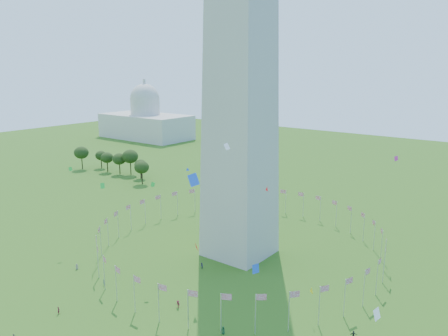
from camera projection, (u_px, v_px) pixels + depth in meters
The scene contains 5 objects.
ground at pixel (98, 333), 89.35m from camera, with size 600.00×600.00×0.00m, color #295513.
flag_ring at pixel (239, 238), 127.05m from camera, with size 80.24×80.24×9.00m.
capitol_building at pixel (145, 108), 329.91m from camera, with size 70.00×35.00×46.00m, color beige, non-canonical shape.
kites_aloft at pixel (210, 220), 98.10m from camera, with size 123.93×78.17×32.27m.
tree_line_west at pixel (116, 163), 221.02m from camera, with size 55.63×16.23×12.58m.
Camera 1 is at (68.69, -47.41, 53.26)m, focal length 35.00 mm.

